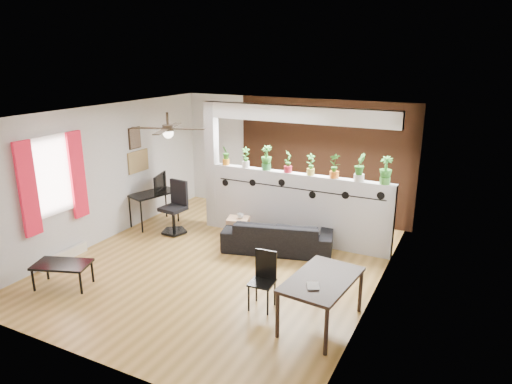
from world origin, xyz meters
name	(u,v)px	position (x,y,z in m)	size (l,w,h in m)	color
room_shell	(221,191)	(0.00, 0.00, 1.30)	(6.30, 7.10, 2.90)	olive
partition_wall	(298,208)	(0.80, 1.50, 0.68)	(3.60, 0.18, 1.35)	#BCBCC1
ceiling_header	(301,115)	(0.80, 1.50, 2.45)	(3.60, 0.18, 0.30)	white
pier_column	(212,166)	(-1.11, 1.50, 1.30)	(0.22, 0.20, 2.60)	#BCBCC1
brick_panel	(324,161)	(0.80, 2.97, 1.30)	(3.90, 0.05, 2.60)	#A65630
vine_decal	(297,189)	(0.80, 1.40, 1.08)	(3.31, 0.01, 0.30)	black
window_assembly	(52,178)	(-2.56, -1.20, 1.51)	(0.09, 1.30, 1.55)	white
baseboard_heater	(64,256)	(-2.54, -1.20, 0.09)	(0.08, 1.00, 0.18)	silver
corkboard	(138,161)	(-2.58, 0.95, 1.35)	(0.03, 0.60, 0.45)	olive
framed_art	(135,138)	(-2.58, 0.90, 1.85)	(0.03, 0.34, 0.44)	#8C7259
ceiling_fan	(168,130)	(-0.80, -0.30, 2.31)	(1.19, 1.19, 0.43)	black
potted_plant_0	(226,155)	(-0.78, 1.50, 1.56)	(0.20, 0.23, 0.40)	orange
potted_plant_1	(246,157)	(-0.33, 1.50, 1.57)	(0.26, 0.24, 0.41)	silver
potted_plant_2	(266,157)	(0.12, 1.50, 1.60)	(0.25, 0.20, 0.47)	#2F813A
potted_plant_3	(288,161)	(0.57, 1.50, 1.58)	(0.22, 0.25, 0.43)	#B11C2D
potted_plant_4	(311,164)	(1.03, 1.50, 1.56)	(0.26, 0.25, 0.40)	gold
potted_plant_5	(335,165)	(1.48, 1.50, 1.59)	(0.30, 0.29, 0.46)	orange
potted_plant_6	(360,167)	(1.93, 1.50, 1.61)	(0.22, 0.27, 0.49)	silver
potted_plant_7	(386,170)	(2.38, 1.50, 1.60)	(0.26, 0.21, 0.48)	#439134
sofa	(278,236)	(0.64, 0.91, 0.28)	(1.90, 0.75, 0.56)	black
cube_shelf	(238,230)	(-0.19, 0.92, 0.25)	(0.40, 0.36, 0.49)	tan
cup	(240,216)	(-0.14, 0.92, 0.54)	(0.12, 0.12, 0.10)	gray
computer_desk	(153,196)	(-2.25, 0.96, 0.64)	(0.78, 1.09, 0.71)	black
monitor	(157,186)	(-2.25, 1.11, 0.81)	(0.06, 0.36, 0.20)	black
office_chair	(175,211)	(-1.57, 0.79, 0.47)	(0.55, 0.55, 1.06)	black
dining_table	(322,283)	(2.14, -1.04, 0.60)	(0.88, 1.31, 0.68)	black
book	(307,286)	(2.04, -1.34, 0.69)	(0.15, 0.21, 0.02)	gray
folding_chair	(264,274)	(1.26, -0.97, 0.50)	(0.36, 0.36, 0.84)	black
coffee_table	(62,266)	(-1.79, -1.85, 0.35)	(0.95, 0.73, 0.39)	black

